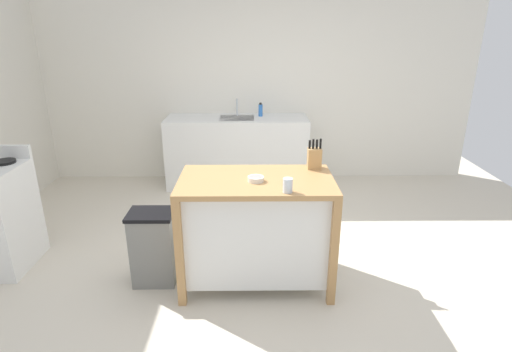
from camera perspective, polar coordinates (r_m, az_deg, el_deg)
ground_plane at (r=3.65m, az=0.80°, el=-13.20°), size 6.79×6.79×0.00m
wall_back at (r=5.58m, az=0.27°, el=12.82°), size 5.79×0.10×2.60m
kitchen_island at (r=3.29m, az=0.03°, el=-6.97°), size 1.20×0.69×0.91m
knife_block at (r=3.37m, az=8.19°, el=2.55°), size 0.11×0.09×0.25m
bowl_stoneware_deep at (r=3.07m, az=-0.03°, el=-0.39°), size 0.12×0.12×0.04m
drinking_cup at (r=2.86m, az=4.48°, el=-1.32°), size 0.07×0.07×0.10m
trash_bin at (r=3.47m, az=-14.16°, el=-9.66°), size 0.36×0.28×0.63m
sink_counter at (r=5.41m, az=-2.63°, el=3.46°), size 1.83×0.60×0.91m
sink_faucet at (r=5.42m, az=-2.68°, el=9.62°), size 0.02×0.02×0.22m
bottle_spray_cleaner at (r=5.37m, az=0.64°, el=9.24°), size 0.05×0.05×0.18m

